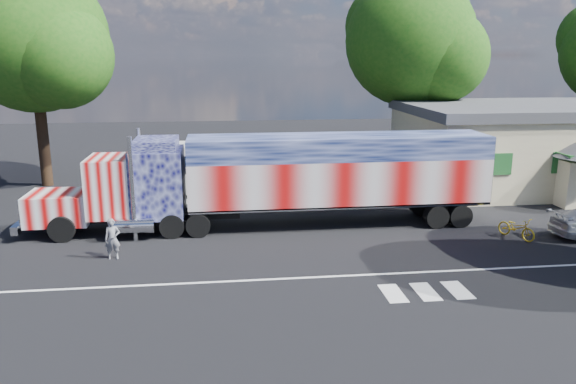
{
  "coord_description": "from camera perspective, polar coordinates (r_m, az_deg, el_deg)",
  "views": [
    {
      "loc": [
        -3.16,
        -22.68,
        8.23
      ],
      "look_at": [
        0.0,
        3.0,
        1.9
      ],
      "focal_mm": 35.0,
      "sensor_mm": 36.0,
      "label": 1
    }
  ],
  "objects": [
    {
      "name": "coach_bus",
      "position": [
        33.09,
        -5.73,
        2.29
      ],
      "size": [
        11.23,
        2.61,
        3.27
      ],
      "color": "silver",
      "rests_on": "ground"
    },
    {
      "name": "lane_markings",
      "position": [
        21.19,
        6.93,
        -9.2
      ],
      "size": [
        30.0,
        2.67,
        0.01
      ],
      "color": "silver",
      "rests_on": "ground"
    },
    {
      "name": "ground",
      "position": [
        24.33,
        0.87,
        -6.02
      ],
      "size": [
        100.0,
        100.0,
        0.0
      ],
      "primitive_type": "plane",
      "color": "black"
    },
    {
      "name": "semi_truck",
      "position": [
        27.2,
        -0.58,
        1.5
      ],
      "size": [
        22.42,
        3.54,
        4.78
      ],
      "color": "black",
      "rests_on": "ground"
    },
    {
      "name": "woman",
      "position": [
        24.3,
        -17.41,
        -4.57
      ],
      "size": [
        0.67,
        0.48,
        1.72
      ],
      "primitive_type": "imported",
      "rotation": [
        0.0,
        0.0,
        0.12
      ],
      "color": "slate",
      "rests_on": "ground"
    },
    {
      "name": "tree_ne_a",
      "position": [
        41.67,
        12.56,
        14.68
      ],
      "size": [
        9.57,
        9.11,
        13.75
      ],
      "color": "black",
      "rests_on": "ground"
    },
    {
      "name": "tree_nw_a",
      "position": [
        38.7,
        -24.31,
        14.02
      ],
      "size": [
        9.59,
        9.13,
        13.84
      ],
      "color": "black",
      "rests_on": "ground"
    },
    {
      "name": "bicycle",
      "position": [
        27.89,
        22.19,
        -3.39
      ],
      "size": [
        1.44,
        2.01,
        1.0
      ],
      "primitive_type": "imported",
      "rotation": [
        0.0,
        0.0,
        0.46
      ],
      "color": "gold",
      "rests_on": "ground"
    }
  ]
}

